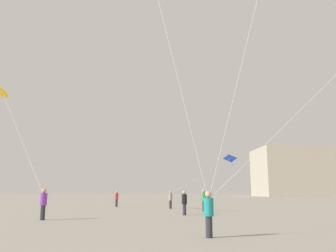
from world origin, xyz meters
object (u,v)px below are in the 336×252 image
at_px(person_in_black, 184,202).
at_px(building_left_hall, 298,172).
at_px(person_in_red, 117,198).
at_px(kite_cobalt_delta, 229,159).
at_px(kite_amber_diamond, 2,92).
at_px(person_in_green, 204,199).
at_px(person_in_grey, 170,199).
at_px(person_in_purple, 43,203).
at_px(person_in_teal, 209,212).

distance_m(person_in_black, building_left_hall, 82.52).
height_order(person_in_black, building_left_hall, building_left_hall).
bearing_deg(building_left_hall, person_in_red, -122.89).
bearing_deg(kite_cobalt_delta, kite_amber_diamond, -149.04).
distance_m(person_in_green, building_left_hall, 78.09).
xyz_separation_m(person_in_grey, person_in_purple, (-7.03, -12.57, 0.09)).
height_order(person_in_red, person_in_green, person_in_green).
distance_m(person_in_grey, person_in_black, 8.62).
xyz_separation_m(person_in_grey, kite_amber_diamond, (-12.95, -6.89, 8.31)).
bearing_deg(person_in_green, kite_amber_diamond, -82.80).
relative_size(person_in_red, person_in_green, 0.93).
xyz_separation_m(person_in_green, building_left_hall, (32.17, 70.93, 5.71)).
bearing_deg(kite_amber_diamond, building_left_hall, 56.90).
distance_m(person_in_black, person_in_green, 4.44).
relative_size(person_in_green, person_in_purple, 0.98).
xyz_separation_m(person_in_teal, building_left_hall, (33.20, 86.30, 5.77)).
height_order(person_in_black, kite_cobalt_delta, kite_cobalt_delta).
bearing_deg(person_in_purple, person_in_black, 108.65).
bearing_deg(person_in_black, person_in_green, 113.04).
bearing_deg(person_in_black, person_in_red, 163.22).
xyz_separation_m(kite_amber_diamond, building_left_hall, (47.85, 73.40, -2.53)).
relative_size(person_in_teal, kite_amber_diamond, 0.19).
height_order(person_in_green, building_left_hall, building_left_hall).
bearing_deg(person_in_green, kite_cobalt_delta, 157.09).
bearing_deg(person_in_red, person_in_green, 17.58).
bearing_deg(person_in_teal, person_in_grey, 24.24).
relative_size(person_in_black, person_in_teal, 1.00).
relative_size(kite_cobalt_delta, building_left_hall, 0.30).
height_order(person_in_green, person_in_purple, person_in_purple).
distance_m(person_in_purple, building_left_hall, 89.68).
xyz_separation_m(person_in_black, person_in_purple, (-8.11, -4.02, 0.07)).
xyz_separation_m(person_in_purple, building_left_hall, (41.93, 79.07, 5.69)).
bearing_deg(person_in_purple, kite_cobalt_delta, 134.66).
xyz_separation_m(person_in_purple, person_in_teal, (8.73, -7.23, -0.08)).
distance_m(person_in_teal, kite_amber_diamond, 21.21).
bearing_deg(person_in_green, person_in_red, -136.39).
xyz_separation_m(person_in_grey, person_in_green, (2.73, -4.42, 0.07)).
bearing_deg(kite_cobalt_delta, person_in_purple, -127.65).
xyz_separation_m(person_in_grey, person_in_black, (1.09, -8.55, 0.02)).
distance_m(kite_amber_diamond, kite_cobalt_delta, 22.76).
height_order(person_in_purple, person_in_teal, person_in_purple).
relative_size(kite_amber_diamond, kite_cobalt_delta, 1.20).
height_order(person_in_grey, kite_amber_diamond, kite_amber_diamond).
xyz_separation_m(person_in_teal, kite_amber_diamond, (-14.65, 12.90, 8.30)).
relative_size(person_in_black, person_in_purple, 0.92).
distance_m(person_in_grey, person_in_teal, 19.87).
height_order(person_in_grey, person_in_red, person_in_grey).
bearing_deg(person_in_green, person_in_grey, -150.07).
height_order(person_in_purple, kite_amber_diamond, kite_amber_diamond).
height_order(person_in_green, person_in_teal, person_in_green).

